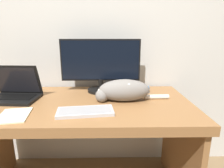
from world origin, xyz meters
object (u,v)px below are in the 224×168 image
monitor (101,65)px  cat (123,90)px  external_keyboard (85,111)px  laptop (15,93)px

monitor → cat: monitor is taller
monitor → external_keyboard: bearing=-99.6°
monitor → laptop: bearing=-163.0°
laptop → monitor: bearing=21.0°
laptop → external_keyboard: 0.61m
laptop → external_keyboard: size_ratio=1.02×
external_keyboard → cat: (0.25, 0.22, 0.07)m
monitor → cat: 0.33m
cat → monitor: bearing=124.7°
monitor → external_keyboard: (-0.08, -0.46, -0.21)m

